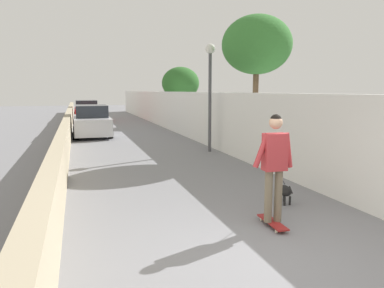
{
  "coord_description": "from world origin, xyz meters",
  "views": [
    {
      "loc": [
        -3.94,
        2.39,
        2.27
      ],
      "look_at": [
        4.21,
        -0.2,
        1.0
      ],
      "focal_mm": 33.88,
      "sensor_mm": 36.0,
      "label": 1
    }
  ],
  "objects_px": {
    "dog": "(284,190)",
    "car_far": "(87,111)",
    "tree_right_mid": "(181,83)",
    "car_near": "(92,122)",
    "person_skateboarder": "(275,159)",
    "tree_right_near": "(257,45)",
    "skateboard": "(272,222)",
    "lamp_post": "(210,78)"
  },
  "relations": [
    {
      "from": "dog",
      "to": "car_far",
      "type": "xyz_separation_m",
      "value": [
        22.06,
        3.22,
        0.44
      ]
    },
    {
      "from": "tree_right_mid",
      "to": "car_far",
      "type": "relative_size",
      "value": 0.89
    },
    {
      "from": "dog",
      "to": "car_near",
      "type": "height_order",
      "value": "car_near"
    },
    {
      "from": "tree_right_mid",
      "to": "dog",
      "type": "xyz_separation_m",
      "value": [
        -16.73,
        2.59,
        -2.44
      ]
    },
    {
      "from": "person_skateboarder",
      "to": "dog",
      "type": "xyz_separation_m",
      "value": [
        1.06,
        -0.86,
        -0.87
      ]
    },
    {
      "from": "tree_right_near",
      "to": "dog",
      "type": "relative_size",
      "value": 3.55
    },
    {
      "from": "skateboard",
      "to": "dog",
      "type": "distance_m",
      "value": 1.38
    },
    {
      "from": "skateboard",
      "to": "car_near",
      "type": "bearing_deg",
      "value": 9.79
    },
    {
      "from": "dog",
      "to": "car_near",
      "type": "bearing_deg",
      "value": 14.32
    },
    {
      "from": "tree_right_mid",
      "to": "car_far",
      "type": "bearing_deg",
      "value": 47.51
    },
    {
      "from": "lamp_post",
      "to": "car_far",
      "type": "bearing_deg",
      "value": 14.22
    },
    {
      "from": "tree_right_mid",
      "to": "skateboard",
      "type": "bearing_deg",
      "value": 169.02
    },
    {
      "from": "lamp_post",
      "to": "tree_right_near",
      "type": "bearing_deg",
      "value": -130.88
    },
    {
      "from": "dog",
      "to": "tree_right_mid",
      "type": "bearing_deg",
      "value": -8.8
    },
    {
      "from": "tree_right_mid",
      "to": "car_near",
      "type": "xyz_separation_m",
      "value": [
        -4.11,
        5.81,
        -2.0
      ]
    },
    {
      "from": "dog",
      "to": "car_far",
      "type": "bearing_deg",
      "value": 8.31
    },
    {
      "from": "tree_right_mid",
      "to": "dog",
      "type": "bearing_deg",
      "value": 171.2
    },
    {
      "from": "tree_right_near",
      "to": "tree_right_mid",
      "type": "bearing_deg",
      "value": -2.75
    },
    {
      "from": "tree_right_near",
      "to": "lamp_post",
      "type": "relative_size",
      "value": 1.22
    },
    {
      "from": "tree_right_mid",
      "to": "car_near",
      "type": "relative_size",
      "value": 0.9
    },
    {
      "from": "person_skateboarder",
      "to": "car_far",
      "type": "height_order",
      "value": "person_skateboarder"
    },
    {
      "from": "skateboard",
      "to": "person_skateboarder",
      "type": "xyz_separation_m",
      "value": [
        -0.0,
        0.0,
        1.08
      ]
    },
    {
      "from": "tree_right_near",
      "to": "tree_right_mid",
      "type": "xyz_separation_m",
      "value": [
        11.5,
        -0.55,
        -1.07
      ]
    },
    {
      "from": "dog",
      "to": "car_far",
      "type": "height_order",
      "value": "car_far"
    },
    {
      "from": "tree_right_near",
      "to": "car_far",
      "type": "xyz_separation_m",
      "value": [
        16.83,
        5.26,
        -3.07
      ]
    },
    {
      "from": "tree_right_near",
      "to": "dog",
      "type": "bearing_deg",
      "value": 158.72
    },
    {
      "from": "tree_right_mid",
      "to": "skateboard",
      "type": "relative_size",
      "value": 4.67
    },
    {
      "from": "car_near",
      "to": "car_far",
      "type": "bearing_deg",
      "value": -0.0
    },
    {
      "from": "skateboard",
      "to": "car_near",
      "type": "distance_m",
      "value": 13.9
    },
    {
      "from": "skateboard",
      "to": "dog",
      "type": "bearing_deg",
      "value": -39.11
    },
    {
      "from": "lamp_post",
      "to": "car_far",
      "type": "height_order",
      "value": "lamp_post"
    },
    {
      "from": "tree_right_mid",
      "to": "person_skateboarder",
      "type": "bearing_deg",
      "value": 169.02
    },
    {
      "from": "skateboard",
      "to": "tree_right_mid",
      "type": "bearing_deg",
      "value": -10.98
    },
    {
      "from": "tree_right_near",
      "to": "lamp_post",
      "type": "bearing_deg",
      "value": 49.12
    },
    {
      "from": "car_far",
      "to": "person_skateboarder",
      "type": "bearing_deg",
      "value": -174.17
    },
    {
      "from": "tree_right_near",
      "to": "car_near",
      "type": "distance_m",
      "value": 9.58
    },
    {
      "from": "person_skateboarder",
      "to": "car_near",
      "type": "relative_size",
      "value": 0.43
    },
    {
      "from": "lamp_post",
      "to": "person_skateboarder",
      "type": "bearing_deg",
      "value": 167.65
    },
    {
      "from": "car_near",
      "to": "dog",
      "type": "bearing_deg",
      "value": -165.68
    },
    {
      "from": "tree_right_mid",
      "to": "person_skateboarder",
      "type": "relative_size",
      "value": 2.09
    },
    {
      "from": "lamp_post",
      "to": "car_far",
      "type": "distance_m",
      "value": 16.34
    },
    {
      "from": "person_skateboarder",
      "to": "dog",
      "type": "height_order",
      "value": "person_skateboarder"
    }
  ]
}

